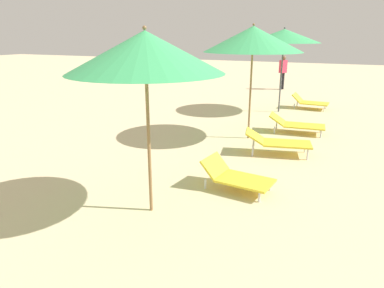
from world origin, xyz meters
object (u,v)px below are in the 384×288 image
Objects in this scene: umbrella_fourth at (253,39)px; umbrella_farthest at (284,36)px; lounger_third_shoreside at (236,176)px; lounger_fourth_inland at (277,142)px; person_walking_mid at (283,69)px; lounger_farthest_shoreside at (309,102)px; umbrella_third at (145,52)px; lounger_fourth_shoreside at (296,124)px.

umbrella_farthest is at bearing 88.73° from umbrella_fourth.
lounger_fourth_inland is at bearing 89.77° from lounger_third_shoreside.
person_walking_mid reaches higher than lounger_third_shoreside.
lounger_fourth_inland is at bearing 128.55° from person_walking_mid.
umbrella_fourth is 5.31m from lounger_farthest_shoreside.
lounger_fourth_inland is at bearing -46.78° from umbrella_fourth.
umbrella_fourth is 9.29m from person_walking_mid.
umbrella_fourth is 2.63m from lounger_fourth_inland.
person_walking_mid is (-1.79, 10.15, 0.70)m from lounger_fourth_inland.
umbrella_third is 1.78× the size of lounger_fourth_shoreside.
lounger_farthest_shoreside is (0.05, 5.71, -0.04)m from lounger_fourth_inland.
lounger_farthest_shoreside is (1.30, 9.24, -2.15)m from umbrella_third.
umbrella_farthest reaches higher than umbrella_third.
lounger_third_shoreside is at bearing 53.19° from umbrella_third.
lounger_farthest_shoreside is at bearing 76.59° from lounger_fourth_inland.
umbrella_fourth is 3.71m from umbrella_farthest.
person_walking_mid reaches higher than lounger_fourth_inland.
umbrella_third is at bearing -93.73° from umbrella_fourth.
lounger_fourth_shoreside is 0.98× the size of lounger_fourth_inland.
umbrella_farthest is (0.38, 8.26, 0.18)m from umbrella_third.
lounger_fourth_shoreside is 1.19× the size of lounger_farthest_shoreside.
umbrella_third reaches higher than person_walking_mid.
lounger_fourth_inland is at bearing -88.35° from lounger_farthest_shoreside.
umbrella_third is 8.27m from umbrella_farthest.
lounger_fourth_shoreside is 8.34m from person_walking_mid.
umbrella_third is 1.67× the size of person_walking_mid.
umbrella_fourth is (-0.67, 3.25, 2.28)m from lounger_third_shoreside.
person_walking_mid is at bearing 99.56° from umbrella_farthest.
umbrella_fourth is 1.01× the size of umbrella_farthest.
umbrella_farthest reaches higher than lounger_third_shoreside.
lounger_third_shoreside is 2.25m from lounger_fourth_inland.
umbrella_fourth is (0.30, 4.55, 0.12)m from umbrella_third.
person_walking_mid reaches higher than lounger_fourth_shoreside.
lounger_third_shoreside is (0.97, 1.30, -2.16)m from umbrella_third.
lounger_third_shoreside is 0.78× the size of person_walking_mid.
umbrella_third is 6.15m from lounger_fourth_shoreside.
lounger_third_shoreside is at bearing -100.74° from lounger_fourth_shoreside.
umbrella_third reaches higher than lounger_fourth_inland.
umbrella_farthest is at bearing 128.12° from person_walking_mid.
lounger_third_shoreside is 0.83× the size of lounger_fourth_shoreside.
umbrella_fourth is at bearing -141.11° from lounger_fourth_shoreside.
umbrella_fourth reaches higher than umbrella_farthest.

